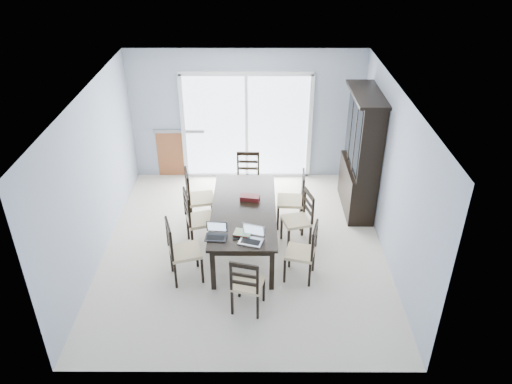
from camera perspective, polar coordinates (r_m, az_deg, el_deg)
floor at (r=8.20m, az=-1.34°, el=-6.33°), size 5.00×5.00×0.00m
ceiling at (r=6.97m, az=-1.60°, el=11.09°), size 5.00×5.00×0.00m
back_wall at (r=9.77m, az=-1.09°, el=8.71°), size 4.50×0.02×2.60m
wall_left at (r=7.89m, az=-18.03°, el=1.61°), size 0.02×5.00×2.60m
wall_right at (r=7.77m, az=15.37°, el=1.59°), size 0.02×5.00×2.60m
balcony at (r=11.23m, az=-0.93°, el=4.17°), size 4.50×2.00×0.10m
railing at (r=11.90m, az=-0.87°, el=8.89°), size 4.50×0.06×1.10m
dining_table at (r=7.82m, az=-1.40°, el=-2.36°), size 1.00×2.20×0.75m
china_hutch at (r=8.90m, az=11.93°, el=4.18°), size 0.50×1.38×2.20m
sliding_door at (r=9.83m, az=-1.08°, el=7.50°), size 2.52×0.05×2.18m
chair_left_near at (r=7.31m, az=-8.92°, el=-6.00°), size 0.55×0.55×1.15m
chair_left_mid at (r=7.97m, az=-7.03°, el=-2.43°), size 0.56×0.55×1.16m
chair_left_far at (r=8.52m, az=-7.00°, el=0.00°), size 0.54×0.53×1.18m
chair_right_near at (r=7.29m, az=5.82°, el=-6.19°), size 0.51×0.50×1.09m
chair_right_mid at (r=8.02m, az=5.28°, el=-2.42°), size 0.51×0.50×1.09m
chair_right_far at (r=8.46m, az=4.61°, el=-0.20°), size 0.47×0.46×1.15m
chair_end_near at (r=6.70m, az=-1.11°, el=-10.07°), size 0.48×0.49×1.05m
chair_end_far at (r=9.15m, az=-0.92°, el=2.21°), size 0.43×0.44×1.11m
laptop_dark at (r=7.11m, az=-4.64°, el=-4.93°), size 0.32×0.24×0.21m
laptop_silver at (r=7.01m, az=-0.59°, el=-5.38°), size 0.38×0.31×0.22m
book_stack at (r=7.18m, az=-1.58°, el=-4.73°), size 0.29×0.24×0.04m
cell_phone at (r=7.10m, az=-2.24°, el=-5.35°), size 0.11×0.06×0.01m
game_box at (r=7.98m, az=-0.69°, el=-0.66°), size 0.33×0.20×0.08m
hot_tub at (r=10.90m, az=-5.60°, el=6.41°), size 1.97×1.77×1.01m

